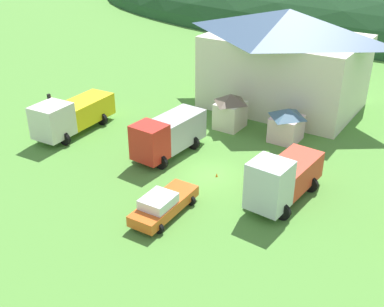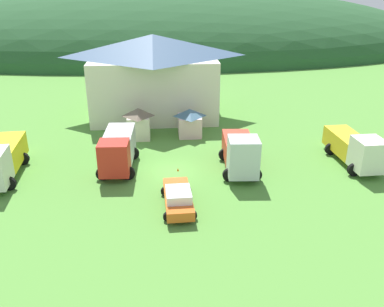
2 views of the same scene
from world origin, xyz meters
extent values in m
plane|color=#518C38|center=(0.00, 0.00, 0.00)|extent=(200.00, 200.00, 0.00)
cube|color=silver|center=(-1.34, 15.89, 3.48)|extent=(14.02, 10.03, 6.96)
pyramid|color=#3D5675|center=(-1.34, 15.89, 8.18)|extent=(15.14, 10.83, 2.44)
cube|color=beige|center=(-2.98, 8.29, 1.17)|extent=(2.23, 2.52, 2.35)
pyramid|color=#6B5B4C|center=(-2.98, 8.29, 2.76)|extent=(2.41, 2.72, 0.82)
cube|color=beige|center=(2.25, 8.55, 1.06)|extent=(2.32, 2.59, 2.12)
pyramid|color=#42667F|center=(2.25, 8.55, 2.49)|extent=(2.51, 2.80, 0.74)
cube|color=silver|center=(-13.76, -2.38, 1.91)|extent=(2.73, 3.03, 2.73)
cube|color=black|center=(-13.76, -2.52, 2.51)|extent=(1.51, 2.38, 0.87)
cube|color=yellow|center=(-14.03, 1.64, 1.52)|extent=(2.88, 5.34, 1.94)
cylinder|color=black|center=(-12.64, -2.30, 0.55)|extent=(1.10, 0.30, 1.10)
cylinder|color=black|center=(-14.89, -2.45, 0.55)|extent=(1.10, 0.30, 1.10)
cylinder|color=black|center=(-12.95, 2.49, 0.55)|extent=(1.10, 0.30, 1.10)
cylinder|color=black|center=(-15.20, 2.35, 0.55)|extent=(1.10, 0.30, 1.10)
cube|color=red|center=(-4.58, -1.19, 1.92)|extent=(2.48, 2.20, 2.73)
cube|color=black|center=(-4.58, -1.29, 2.52)|extent=(1.35, 1.73, 0.87)
cube|color=#B2B2B7|center=(-4.42, 2.21, 1.74)|extent=(2.59, 4.82, 2.39)
cylinder|color=black|center=(-3.54, -1.24, 0.55)|extent=(1.10, 0.30, 1.10)
cylinder|color=black|center=(-5.62, -1.14, 0.55)|extent=(1.10, 0.30, 1.10)
cylinder|color=black|center=(-3.35, 2.87, 0.55)|extent=(1.10, 0.30, 1.10)
cylinder|color=black|center=(-5.43, 2.97, 0.55)|extent=(1.10, 0.30, 1.10)
cube|color=silver|center=(5.64, -2.30, 2.11)|extent=(2.53, 2.45, 3.12)
cube|color=black|center=(5.63, -2.42, 2.79)|extent=(1.40, 1.92, 1.00)
cube|color=red|center=(5.87, 1.14, 1.48)|extent=(2.69, 4.75, 1.87)
cylinder|color=black|center=(6.68, -2.37, 0.55)|extent=(1.10, 0.30, 1.10)
cylinder|color=black|center=(4.60, -2.23, 0.55)|extent=(1.10, 0.30, 1.10)
cylinder|color=black|center=(6.96, 1.76, 0.55)|extent=(1.10, 0.30, 1.10)
cylinder|color=black|center=(4.88, 1.90, 0.55)|extent=(1.10, 0.30, 1.10)
cube|color=#DE5C1F|center=(0.25, -5.96, 0.69)|extent=(2.02, 5.37, 0.70)
cube|color=silver|center=(0.27, -6.60, 1.35)|extent=(1.78, 2.18, 0.62)
cylinder|color=black|center=(1.12, -7.75, 0.34)|extent=(0.68, 0.24, 0.68)
cylinder|color=black|center=(-0.51, -7.80, 0.34)|extent=(0.68, 0.24, 0.68)
cylinder|color=black|center=(1.02, -4.13, 0.34)|extent=(0.68, 0.24, 0.68)
cylinder|color=black|center=(-0.62, -4.18, 0.34)|extent=(0.68, 0.24, 0.68)
cylinder|color=#4C4C51|center=(-15.18, -1.24, 1.53)|extent=(0.12, 0.12, 3.07)
cube|color=black|center=(-15.18, -1.24, 3.34)|extent=(0.20, 0.24, 0.55)
sphere|color=red|center=(-15.18, -1.11, 3.34)|extent=(0.14, 0.14, 0.14)
cone|color=orange|center=(0.56, 0.01, 0.00)|extent=(0.36, 0.36, 0.58)
camera|label=1|loc=(15.29, -25.75, 17.01)|focal=43.81mm
camera|label=2|loc=(-0.90, -31.74, 15.19)|focal=38.57mm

